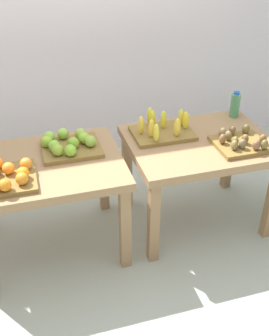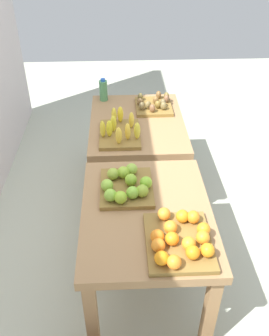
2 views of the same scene
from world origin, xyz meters
TOP-DOWN VIEW (x-y plane):
  - ground_plane at (0.00, 0.00)m, footprint 8.00×8.00m
  - display_table_left at (-0.56, 0.00)m, footprint 1.04×0.80m
  - display_table_right at (0.56, 0.00)m, footprint 1.04×0.80m
  - apple_bin at (-0.37, 0.12)m, footprint 0.41×0.35m
  - banana_crate at (0.32, 0.15)m, footprint 0.44×0.33m
  - kiwi_bin at (0.79, -0.16)m, footprint 0.36×0.32m
  - water_bottle at (0.98, 0.29)m, footprint 0.08×0.08m

SIDE VIEW (x-z plane):
  - ground_plane at x=0.00m, z-range 0.00..0.00m
  - display_table_left at x=-0.56m, z-range 0.26..0.98m
  - display_table_right at x=0.56m, z-range 0.26..0.98m
  - kiwi_bin at x=0.79m, z-range 0.71..0.81m
  - apple_bin at x=-0.37m, z-range 0.72..0.83m
  - banana_crate at x=0.32m, z-range 0.69..0.86m
  - water_bottle at x=0.98m, z-range 0.72..0.93m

